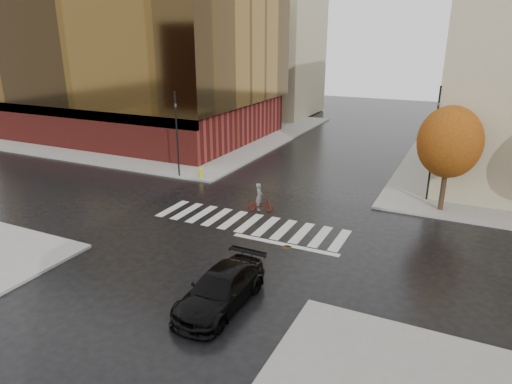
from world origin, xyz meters
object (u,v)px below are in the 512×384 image
sedan (221,289)px  fire_hydrant (201,172)px  cyclist (260,202)px  traffic_light_ne (434,137)px  traffic_light_nw (177,130)px

sedan → fire_hydrant: size_ratio=6.17×
cyclist → traffic_light_ne: 11.91m
cyclist → sedan: bearing=179.0°
sedan → fire_hydrant: (-9.94, 14.25, -0.14)m
traffic_light_nw → traffic_light_ne: bearing=102.2°
sedan → fire_hydrant: 17.37m
traffic_light_nw → fire_hydrant: traffic_light_nw is taller
sedan → cyclist: bearing=107.4°
traffic_light_nw → fire_hydrant: (1.86, 0.20, -3.14)m
traffic_light_ne → fire_hydrant: 16.77m
cyclist → traffic_light_ne: bearing=-72.4°
cyclist → traffic_light_ne: traffic_light_ne is taller
cyclist → traffic_light_nw: 10.05m
traffic_light_nw → sedan: bearing=43.7°
traffic_light_nw → fire_hydrant: 3.65m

